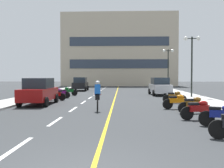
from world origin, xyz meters
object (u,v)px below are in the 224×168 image
Objects in this scene: motorcycle_4 at (177,101)px; cyclist_rider at (98,95)px; parked_car_mid at (160,86)px; motorcycle_3 at (194,104)px; motorcycle_8 at (69,91)px; parked_car_near at (39,91)px; motorcycle_2 at (199,109)px; street_lamp_mid at (192,53)px; motorcycle_7 at (61,93)px; street_lamp_far at (168,61)px; motorcycle_1 at (222,115)px; parked_car_far at (80,84)px; motorcycle_6 at (56,95)px; motorcycle_5 at (175,97)px.

motorcycle_4 is 4.74m from cyclist_rider.
motorcycle_3 is (-0.19, -12.83, -0.44)m from parked_car_mid.
parked_car_mid reaches higher than motorcycle_8.
parked_car_near is 7.92m from motorcycle_8.
motorcycle_2 is 5.46m from cyclist_rider.
cyclist_rider is at bearing -130.83° from street_lamp_mid.
motorcycle_7 is 0.94× the size of cyclist_rider.
street_lamp_far is 3.17× the size of motorcycle_4.
parked_car_near is 12.02m from motorcycle_1.
parked_car_far reaches higher than motorcycle_4.
motorcycle_7 is at bearing 86.78° from parked_car_near.
parked_car_mid is 11.10m from motorcycle_6.
parked_car_near is at bearing 144.04° from cyclist_rider.
street_lamp_mid is 3.17× the size of motorcycle_2.
street_lamp_mid is 3.25× the size of motorcycle_1.
motorcycle_2 is at bearing -28.77° from cyclist_rider.
parked_car_far is 11.65m from motorcycle_7.
motorcycle_2 and motorcycle_5 have the same top height.
cyclist_rider is at bearing 172.74° from motorcycle_3.
motorcycle_6 is (-9.25, -6.11, -0.44)m from parked_car_mid.
motorcycle_3 and motorcycle_8 have the same top height.
motorcycle_6 is at bearing 149.58° from motorcycle_4.
parked_car_mid is (9.61, 9.05, 0.00)m from parked_car_near.
motorcycle_2 is at bearing -32.33° from parked_car_near.
motorcycle_1 is at bearing -90.14° from motorcycle_5.
motorcycle_5 is 1.00× the size of motorcycle_6.
motorcycle_7 is (0.29, 5.12, -0.44)m from parked_car_near.
parked_car_near is at bearing -136.73° from parked_car_mid.
parked_car_mid is at bearing 88.02° from motorcycle_2.
cyclist_rider is (4.33, -3.14, -0.03)m from parked_car_near.
motorcycle_8 is at bearing 130.51° from motorcycle_4.
parked_car_mid is at bearing 66.57° from cyclist_rider.
motorcycle_1 is 0.97× the size of motorcycle_5.
motorcycle_3 and motorcycle_5 have the same top height.
street_lamp_far is 3.17× the size of motorcycle_8.
street_lamp_far reaches higher than motorcycle_1.
motorcycle_3 and motorcycle_7 have the same top height.
motorcycle_7 is (-11.61, -0.50, -3.55)m from street_lamp_mid.
parked_car_near is at bearing -96.98° from motorcycle_6.
parked_car_far is at bearing 91.07° from motorcycle_6.
motorcycle_7 is (-9.18, 12.51, 0.00)m from motorcycle_1.
street_lamp_far is (-0.08, 10.91, 0.02)m from street_lamp_mid.
parked_car_far is 20.34m from cyclist_rider.
motorcycle_2 is 14.00m from motorcycle_7.
street_lamp_far is 12.13m from parked_car_far.
street_lamp_far is at bearing 49.89° from motorcycle_6.
cyclist_rider is (3.94, -11.03, 0.41)m from motorcycle_8.
motorcycle_5 is (-0.12, -7.84, -0.44)m from parked_car_mid.
cyclist_rider reaches higher than motorcycle_2.
parked_car_near is 2.54× the size of motorcycle_7.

